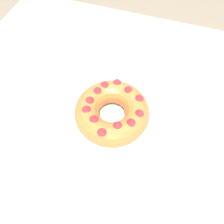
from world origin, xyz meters
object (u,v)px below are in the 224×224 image
object	(u,v)px
serving_dish	(112,119)
side_bowl	(123,63)
cake_knife	(45,109)
serving_knife	(29,107)
fork	(42,102)
bundt_cake	(112,112)
napkin	(188,147)

from	to	relation	value
serving_dish	side_bowl	world-z (taller)	side_bowl
serving_dish	cake_knife	distance (m)	0.25
serving_knife	side_bowl	bearing A→B (deg)	50.16
side_bowl	fork	bearing A→B (deg)	-130.93
bundt_cake	side_bowl	distance (m)	0.26
serving_dish	side_bowl	xyz separation A→B (m)	(-0.04, 0.26, 0.01)
serving_dish	bundt_cake	xyz separation A→B (m)	(-0.00, 0.00, 0.05)
serving_dish	serving_knife	world-z (taller)	serving_dish
fork	napkin	size ratio (longest dim) A/B	1.62
fork	cake_knife	distance (m)	0.03
bundt_cake	fork	distance (m)	0.27
bundt_cake	napkin	xyz separation A→B (m)	(0.27, -0.02, -0.06)
fork	side_bowl	bearing A→B (deg)	45.64
serving_dish	fork	world-z (taller)	serving_dish
bundt_cake	fork	size ratio (longest dim) A/B	1.17
fork	napkin	distance (m)	0.53
side_bowl	serving_knife	bearing A→B (deg)	-131.50
bundt_cake	serving_knife	xyz separation A→B (m)	(-0.30, -0.04, -0.06)
cake_knife	napkin	distance (m)	0.51
bundt_cake	serving_knife	distance (m)	0.31
fork	serving_knife	distance (m)	0.05
side_bowl	napkin	bearing A→B (deg)	-42.04
serving_dish	fork	xyz separation A→B (m)	(-0.27, -0.01, -0.01)
serving_dish	napkin	world-z (taller)	serving_dish
fork	serving_knife	world-z (taller)	serving_knife
serving_dish	bundt_cake	size ratio (longest dim) A/B	1.22
napkin	serving_knife	bearing A→B (deg)	-177.53
napkin	bundt_cake	bearing A→B (deg)	176.18
fork	serving_knife	xyz separation A→B (m)	(-0.03, -0.03, 0.00)
serving_dish	napkin	distance (m)	0.27
side_bowl	napkin	size ratio (longest dim) A/B	0.94
bundt_cake	side_bowl	world-z (taller)	bundt_cake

